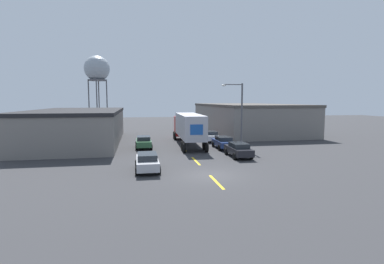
# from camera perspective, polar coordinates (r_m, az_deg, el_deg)

# --- Properties ---
(ground_plane) EXTENTS (160.00, 160.00, 0.00)m
(ground_plane) POSITION_cam_1_polar(r_m,az_deg,el_deg) (22.80, 3.45, -8.27)
(ground_plane) COLOR #333335
(road_centerline) EXTENTS (0.20, 18.20, 0.01)m
(road_centerline) POSITION_cam_1_polar(r_m,az_deg,el_deg) (28.00, 0.74, -5.55)
(road_centerline) COLOR gold
(road_centerline) RESTS_ON ground_plane
(warehouse_left) EXTENTS (10.97, 22.86, 4.40)m
(warehouse_left) POSITION_cam_1_polar(r_m,az_deg,el_deg) (42.43, -20.91, 1.02)
(warehouse_left) COLOR slate
(warehouse_left) RESTS_ON ground_plane
(warehouse_right) EXTENTS (13.70, 27.30, 4.96)m
(warehouse_right) POSITION_cam_1_polar(r_m,az_deg,el_deg) (55.74, 10.24, 2.72)
(warehouse_right) COLOR slate
(warehouse_right) RESTS_ON ground_plane
(semi_truck) EXTENTS (3.23, 13.98, 3.95)m
(semi_truck) POSITION_cam_1_polar(r_m,az_deg,el_deg) (38.06, -0.78, 1.14)
(semi_truck) COLOR #B21919
(semi_truck) RESTS_ON ground_plane
(parked_car_left_far) EXTENTS (1.93, 4.38, 1.43)m
(parked_car_left_far) POSITION_cam_1_polar(r_m,az_deg,el_deg) (35.91, -9.20, -1.83)
(parked_car_left_far) COLOR #2D5B38
(parked_car_left_far) RESTS_ON ground_plane
(parked_car_right_far) EXTENTS (1.93, 4.38, 1.43)m
(parked_car_right_far) POSITION_cam_1_polar(r_m,az_deg,el_deg) (41.25, 3.49, -0.74)
(parked_car_right_far) COLOR silver
(parked_car_right_far) RESTS_ON ground_plane
(parked_car_left_near) EXTENTS (1.93, 4.38, 1.43)m
(parked_car_left_near) POSITION_cam_1_polar(r_m,az_deg,el_deg) (24.34, -8.52, -5.57)
(parked_car_left_near) COLOR #B2B2B7
(parked_car_left_near) RESTS_ON ground_plane
(parked_car_right_mid) EXTENTS (1.93, 4.38, 1.43)m
(parked_car_right_mid) POSITION_cam_1_polar(r_m,az_deg,el_deg) (35.23, 5.98, -1.94)
(parked_car_right_mid) COLOR navy
(parked_car_right_mid) RESTS_ON ground_plane
(parked_car_right_near) EXTENTS (1.93, 4.38, 1.43)m
(parked_car_right_near) POSITION_cam_1_polar(r_m,az_deg,el_deg) (30.23, 8.84, -3.30)
(parked_car_right_near) COLOR black
(parked_car_right_near) RESTS_ON ground_plane
(water_tower) EXTENTS (6.19, 6.19, 16.52)m
(water_tower) POSITION_cam_1_polar(r_m,az_deg,el_deg) (78.79, -17.65, 11.32)
(water_tower) COLOR #47474C
(water_tower) RESTS_ON ground_plane
(street_lamp) EXTENTS (2.59, 0.32, 7.60)m
(street_lamp) POSITION_cam_1_polar(r_m,az_deg,el_deg) (35.43, 8.98, 4.05)
(street_lamp) COLOR #4C4C51
(street_lamp) RESTS_ON ground_plane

